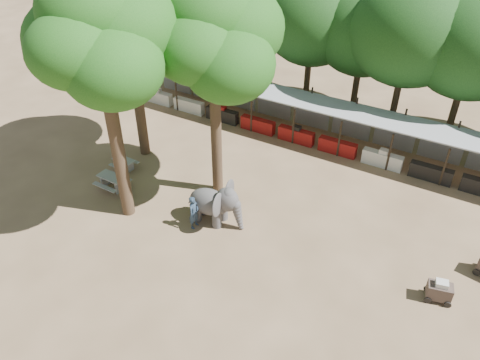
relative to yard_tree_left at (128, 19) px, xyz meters
The scene contains 11 objects.
ground 14.23m from the yard_tree_left, 38.20° to the right, with size 100.00×100.00×0.00m, color brown.
vendor_stalls 13.30m from the yard_tree_left, 36.06° to the left, with size 28.00×2.99×2.80m.
yard_tree_left is the anchor object (origin of this frame).
yard_tree_center 5.92m from the yard_tree_left, 59.04° to the right, with size 7.10×6.90×12.04m.
yard_tree_back 6.09m from the yard_tree_left, ahead, with size 7.10×6.90×11.36m.
backdrop_trees 15.17m from the yard_tree_left, 52.28° to the left, with size 46.46×5.95×8.33m.
elephant 10.86m from the yard_tree_left, 25.06° to the right, with size 3.04×2.31×2.31m.
handler 10.87m from the yard_tree_left, 32.94° to the right, with size 0.66×0.44×1.82m, color #26384C.
picnic_table_near 8.72m from the yard_tree_left, 76.03° to the right, with size 1.67×1.51×0.82m.
picnic_table_far 8.08m from the yard_tree_left, 83.61° to the right, with size 1.41×1.28×0.67m.
cart_front 20.08m from the yard_tree_left, ahead, with size 1.23×0.95×1.07m.
Camera 1 is at (8.53, -11.45, 15.70)m, focal length 35.00 mm.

